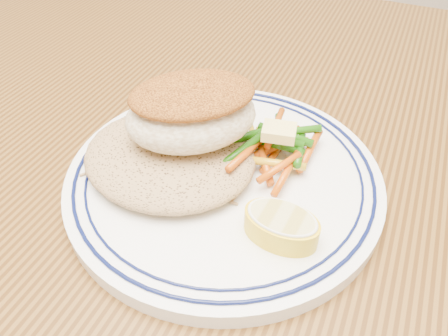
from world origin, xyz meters
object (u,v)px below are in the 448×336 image
Objects in this scene: plate at (224,177)px; vegetable_pile at (274,145)px; dining_table at (248,223)px; rice_pilaf at (169,153)px; fish_fillet at (192,111)px; lemon_wedge at (281,225)px.

vegetable_pile is at bearing 48.37° from plate.
dining_table is 13.96× the size of vegetable_pile.
fish_fillet is at bearing 51.87° from rice_pilaf.
fish_fillet is at bearing -155.27° from vegetable_pile.
fish_fillet reaches higher than plate.
vegetable_pile is (0.02, -0.01, 0.13)m from dining_table.
dining_table is at bearing 159.52° from vegetable_pile.
dining_table is 0.17m from fish_fillet.
fish_fillet is (-0.04, -0.04, 0.16)m from dining_table.
lemon_wedge reaches higher than dining_table.
lemon_wedge is (0.07, -0.05, 0.02)m from plate.
rice_pilaf is at bearing -128.13° from fish_fillet.
plate is 4.59× the size of lemon_wedge.
vegetable_pile is 1.81× the size of lemon_wedge.
plate is 1.80× the size of rice_pilaf.
fish_fillet is (0.01, 0.02, 0.04)m from rice_pilaf.
plate is at bearing 13.79° from rice_pilaf.
plate is 0.05m from rice_pilaf.
vegetable_pile is at bearing 112.22° from lemon_wedge.
rice_pilaf is 0.04m from fish_fillet.
plate is at bearing 144.67° from lemon_wedge.
lemon_wedge is at bearing -57.92° from dining_table.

